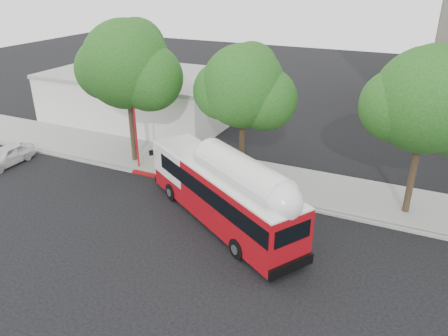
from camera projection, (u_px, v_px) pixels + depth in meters
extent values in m
plane|color=black|center=(215.00, 227.00, 23.06)|extent=(120.00, 120.00, 0.00)
cube|color=gray|center=(259.00, 178.00, 28.41)|extent=(60.00, 5.00, 0.15)
cube|color=gray|center=(243.00, 195.00, 26.26)|extent=(60.00, 0.30, 0.15)
cube|color=maroon|center=(199.00, 185.00, 27.40)|extent=(10.00, 0.32, 0.16)
cylinder|color=#2D2116|center=(131.00, 120.00, 29.80)|extent=(0.36, 0.36, 6.08)
sphere|color=#154C16|center=(126.00, 64.00, 28.23)|extent=(5.80, 5.80, 5.80)
sphere|color=#154C16|center=(150.00, 78.00, 28.10)|extent=(4.35, 4.35, 4.35)
cylinder|color=#2D2116|center=(242.00, 140.00, 27.28)|extent=(0.36, 0.36, 5.44)
sphere|color=#154C16|center=(243.00, 86.00, 25.88)|extent=(5.00, 5.00, 5.00)
sphere|color=#154C16|center=(266.00, 99.00, 25.80)|extent=(3.75, 3.75, 3.75)
cylinder|color=#2D2116|center=(414.00, 166.00, 23.23)|extent=(0.36, 0.36, 5.76)
sphere|color=#154C16|center=(427.00, 100.00, 21.74)|extent=(5.40, 5.40, 5.40)
cube|color=silver|center=(143.00, 97.00, 39.16)|extent=(16.00, 10.00, 4.00)
cube|color=gray|center=(141.00, 74.00, 38.30)|extent=(16.20, 10.20, 0.30)
cube|color=#9C0A12|center=(221.00, 194.00, 22.92)|extent=(10.79, 8.05, 2.71)
cube|color=black|center=(226.00, 188.00, 22.33)|extent=(9.87, 7.49, 0.89)
cube|color=white|center=(221.00, 170.00, 22.34)|extent=(10.75, 7.98, 0.09)
cube|color=white|center=(242.00, 179.00, 20.81)|extent=(6.06, 4.78, 0.51)
cube|color=black|center=(170.00, 173.00, 28.11)|extent=(1.53, 1.82, 0.06)
imported|color=navy|center=(170.00, 167.00, 27.92)|extent=(1.33, 1.66, 0.84)
imported|color=silver|center=(7.00, 155.00, 30.25)|extent=(4.01, 1.67, 1.36)
cylinder|color=red|center=(136.00, 139.00, 29.05)|extent=(0.13, 0.13, 4.33)
cube|color=black|center=(134.00, 106.00, 28.11)|extent=(0.05, 0.43, 0.27)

